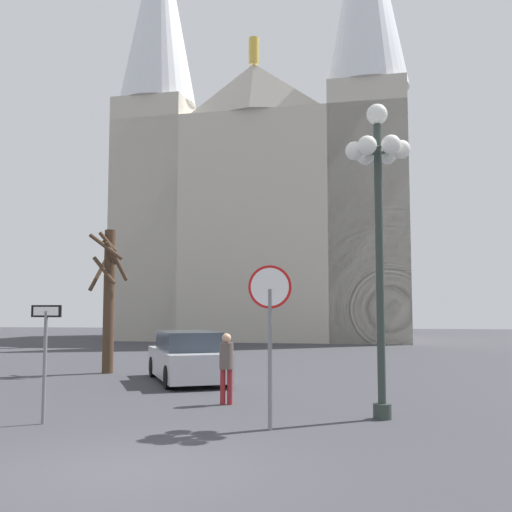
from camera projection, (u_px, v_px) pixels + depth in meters
ground_plane at (122, 472)px, 8.01m from camera, size 120.00×120.00×0.00m
cathedral at (266, 193)px, 44.23m from camera, size 21.20×14.13×32.71m
stop_sign at (270, 313)px, 10.93m from camera, size 0.79×0.08×2.95m
one_way_arrow_sign at (45, 348)px, 11.45m from camera, size 0.64×0.11×2.23m
street_lamp at (378, 190)px, 12.24m from camera, size 1.31×1.19×6.35m
bare_tree at (109, 294)px, 20.52m from camera, size 1.30×1.31×4.86m
parked_car_near_silver at (187, 358)px, 17.94m from camera, size 3.44×4.78×1.49m
pedestrian_walking at (226, 362)px, 13.72m from camera, size 0.32×0.32×1.60m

